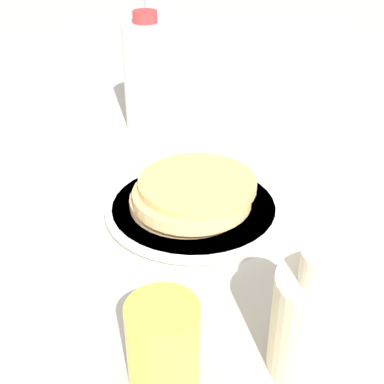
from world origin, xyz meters
The scene contains 7 objects.
ground_plane centered at (0.00, 0.00, 0.00)m, with size 4.00×4.00×0.00m, color #BCB7AD.
plate centered at (0.00, -0.01, 0.01)m, with size 0.23×0.23×0.01m.
pancake_stack centered at (0.01, -0.01, 0.03)m, with size 0.16×0.16×0.04m.
juice_glass centered at (0.23, 0.13, 0.04)m, with size 0.06×0.06×0.08m.
cream_jug centered at (0.14, 0.23, 0.06)m, with size 0.08×0.08×0.13m.
water_bottle_near centered at (-0.18, -0.23, 0.09)m, with size 0.08×0.08×0.20m.
water_bottle_mid centered at (-0.28, -0.29, 0.10)m, with size 0.06×0.06×0.21m.
Camera 1 is at (0.47, 0.34, 0.39)m, focal length 50.00 mm.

